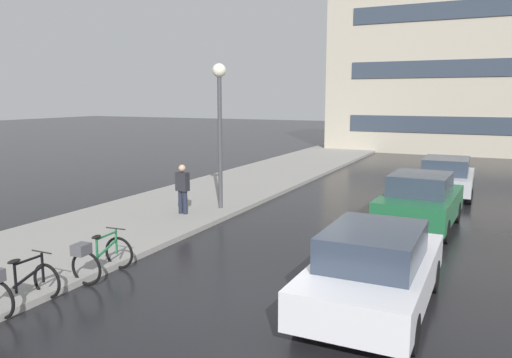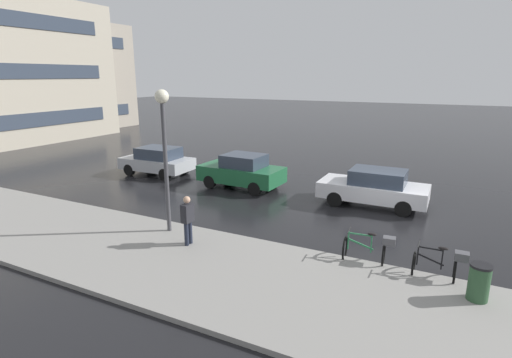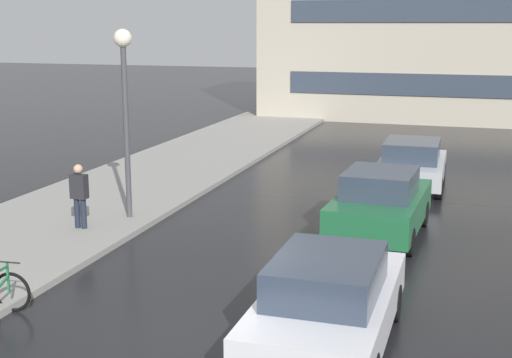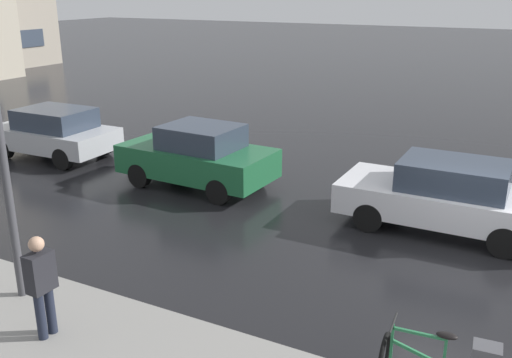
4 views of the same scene
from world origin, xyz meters
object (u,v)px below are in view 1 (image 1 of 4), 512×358
Objects in this scene: car_silver at (446,177)px; streetlamp at (220,108)px; car_white at (374,268)px; pedestrian at (183,188)px; bicycle_nearest at (17,285)px; bicycle_second at (99,256)px; car_green at (420,201)px.

car_silver is 9.34m from streetlamp.
car_white is 2.54× the size of pedestrian.
bicycle_second is at bearing 84.99° from bicycle_nearest.
car_green reaches higher than car_silver.
car_silver is (5.78, 12.68, 0.29)m from bicycle_second.
pedestrian is 2.90m from streetlamp.
bicycle_nearest is 0.30× the size of car_white.
bicycle_nearest is 0.91× the size of bicycle_second.
bicycle_second is 0.30× the size of streetlamp.
car_green is 0.84× the size of streetlamp.
streetlamp is (-6.40, 5.66, 2.70)m from car_white.
car_green is at bearing -92.38° from car_silver.
bicycle_second is (0.16, 1.88, 0.00)m from bicycle_nearest.
car_green is 1.05× the size of car_silver.
bicycle_second is 9.14m from car_green.
streetlamp reaches higher than pedestrian.
streetlamp is (-0.80, 6.62, 2.99)m from bicycle_second.
bicycle_nearest is 0.34× the size of car_silver.
bicycle_second is 0.33× the size of car_white.
car_white is (5.60, 0.96, 0.29)m from bicycle_second.
car_white reaches higher than bicycle_nearest.
car_green is 6.92m from streetlamp.
pedestrian is (-7.24, -7.34, 0.19)m from car_silver.
bicycle_second is at bearing -83.11° from streetlamp.
pedestrian reaches higher than car_green.
car_white is at bearing -89.59° from car_green.
pedestrian reaches higher than bicycle_nearest.
bicycle_nearest is at bearing -79.87° from pedestrian.
bicycle_nearest is at bearing -153.81° from car_white.
streetlamp reaches higher than car_green.
car_white is 1.07× the size of car_green.
bicycle_nearest is at bearing -112.23° from car_silver.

